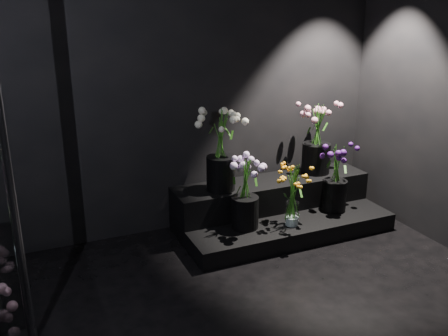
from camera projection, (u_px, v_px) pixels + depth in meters
wall_back at (175, 80)px, 4.36m from camera, size 4.00×0.00×4.00m
display_riser at (277, 209)px, 4.74m from camera, size 1.94×0.86×0.43m
bouquet_orange_bells at (293, 195)px, 4.34m from camera, size 0.31×0.31×0.57m
bouquet_lilac at (245, 189)px, 4.28m from camera, size 0.42×0.42×0.63m
bouquet_purple at (336, 174)px, 4.65m from camera, size 0.37×0.37×0.64m
bouquet_cream_roses at (221, 145)px, 4.39m from camera, size 0.40×0.40×0.74m
bouquet_pink_roses at (317, 137)px, 4.86m from camera, size 0.37×0.37×0.68m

